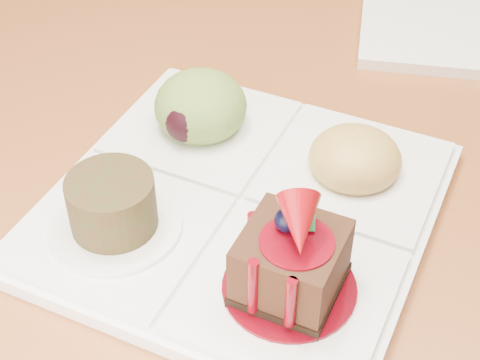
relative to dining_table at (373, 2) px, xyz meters
The scene contains 4 objects.
ground 0.68m from the dining_table, ahead, with size 6.00×6.00×0.00m, color brown.
dining_table is the anchor object (origin of this frame).
sampler_plate 0.50m from the dining_table, 81.93° to the right, with size 0.30×0.30×0.11m.
second_plate 0.19m from the dining_table, 32.56° to the right, with size 0.25×0.25×0.01m, color white.
Camera 1 is at (0.27, -0.85, 1.15)m, focal length 55.00 mm.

